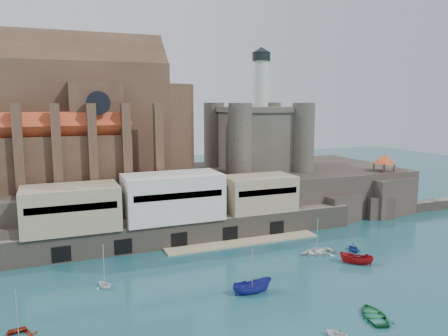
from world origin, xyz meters
TOP-DOWN VIEW (x-y plane):
  - ground at (0.00, 0.00)m, footprint 300.00×300.00m
  - promontory at (-0.19, 39.37)m, footprint 100.00×36.00m
  - quay at (-10.19, 23.07)m, footprint 70.00×12.00m
  - church at (-24.13, 41.85)m, footprint 47.00×25.93m
  - castle_keep at (16.08, 41.08)m, footprint 21.20×21.20m
  - rock_outcrop at (42.00, 25.84)m, footprint 14.50×10.50m
  - pavilion at (42.00, 26.00)m, footprint 6.40×6.40m
  - boat_2 at (-5.90, -2.29)m, footprint 2.31×2.26m
  - boat_3 at (5.09, -14.11)m, footprint 4.30×2.51m
  - boat_4 at (-24.63, 7.33)m, footprint 3.11×2.58m
  - boat_5 at (14.67, 1.23)m, footprint 2.91×2.90m
  - boat_6 at (11.44, 7.70)m, footprint 1.37×4.62m
  - boat_7 at (18.19, 6.35)m, footprint 3.25×2.32m

SIDE VIEW (x-z plane):
  - ground at x=0.00m, z-range 0.00..0.00m
  - boat_2 at x=-5.90m, z-range -2.91..2.91m
  - boat_3 at x=5.09m, z-range -2.90..2.90m
  - boat_4 at x=-24.63m, z-range -1.55..1.55m
  - boat_5 at x=14.67m, z-range -2.70..2.70m
  - boat_6 at x=11.44m, z-range -3.23..3.23m
  - boat_7 at x=18.19m, z-range -1.72..1.72m
  - rock_outcrop at x=42.00m, z-range -0.33..8.37m
  - promontory at x=-0.19m, z-range -0.08..9.92m
  - quay at x=-10.19m, z-range -0.46..12.59m
  - pavilion at x=42.00m, z-range 10.03..15.43m
  - castle_keep at x=16.08m, z-range 3.66..32.96m
  - church at x=-24.13m, z-range 6.88..37.38m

